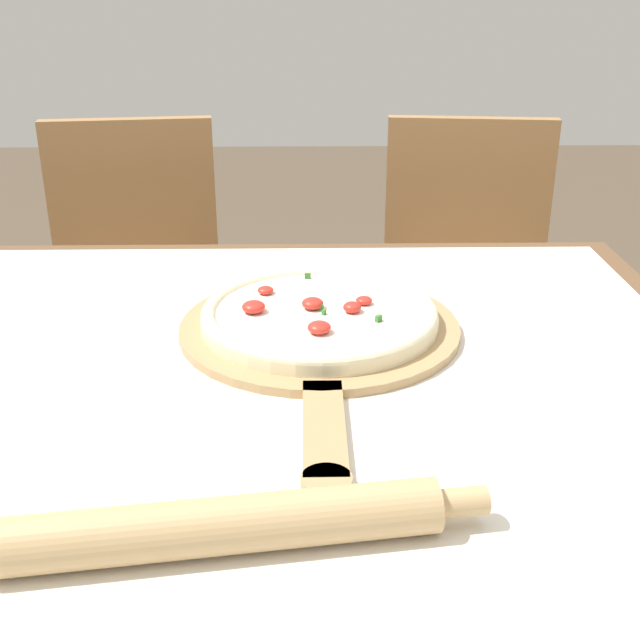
{
  "coord_description": "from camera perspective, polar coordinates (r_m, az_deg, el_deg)",
  "views": [
    {
      "loc": [
        0.02,
        -0.86,
        1.19
      ],
      "look_at": [
        0.04,
        0.1,
        0.77
      ],
      "focal_mm": 45.0,
      "sensor_mm": 36.0,
      "label": 1
    }
  ],
  "objects": [
    {
      "name": "towel_cloth",
      "position": [
        0.97,
        -2.3,
        -4.14
      ],
      "size": [
        1.05,
        0.96,
        0.0
      ],
      "color": "silver",
      "rests_on": "dining_table"
    },
    {
      "name": "pizza",
      "position": [
        1.07,
        -0.05,
        0.4
      ],
      "size": [
        0.32,
        0.32,
        0.03
      ],
      "color": "beige",
      "rests_on": "pizza_peel"
    },
    {
      "name": "dining_table",
      "position": [
        1.02,
        -2.2,
        -9.51
      ],
      "size": [
        1.13,
        1.04,
        0.74
      ],
      "color": "brown",
      "rests_on": "ground_plane"
    },
    {
      "name": "pizza_peel",
      "position": [
        1.06,
        -0.01,
        -0.98
      ],
      "size": [
        0.38,
        0.57,
        0.01
      ],
      "color": "tan",
      "rests_on": "towel_cloth"
    },
    {
      "name": "rolling_pin",
      "position": [
        0.69,
        -7.06,
        -14.33
      ],
      "size": [
        0.46,
        0.1,
        0.05
      ],
      "rotation": [
        0.0,
        0.0,
        0.14
      ],
      "color": "tan",
      "rests_on": "towel_cloth"
    },
    {
      "name": "chair_left",
      "position": [
        1.9,
        -12.84,
        2.1
      ],
      "size": [
        0.44,
        0.44,
        0.89
      ],
      "rotation": [
        0.0,
        0.0,
        0.12
      ],
      "color": "#A37547",
      "rests_on": "ground_plane"
    },
    {
      "name": "chair_right",
      "position": [
        1.89,
        10.22,
        2.28
      ],
      "size": [
        0.44,
        0.44,
        0.89
      ],
      "rotation": [
        0.0,
        0.0,
        -0.12
      ],
      "color": "#A37547",
      "rests_on": "ground_plane"
    }
  ]
}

